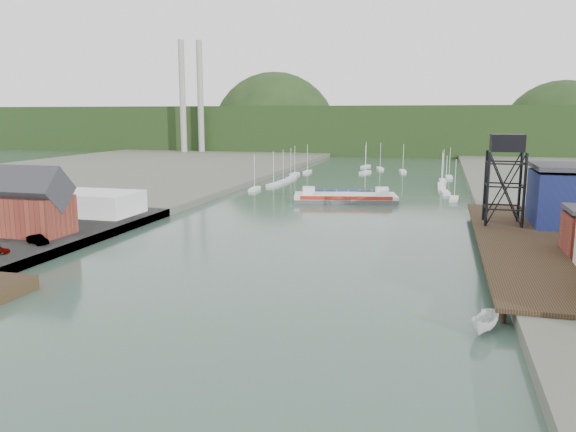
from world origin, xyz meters
The scene contains 12 objects.
ground centered at (0.00, 0.00, 0.00)m, with size 600.00×600.00×0.00m, color #314D41.
west_land centered at (-92.00, 80.00, 0.00)m, with size 120.00×400.00×3.20m, color #4C5142.
east_pier centered at (37.00, 45.00, 1.90)m, with size 14.00×70.00×2.45m.
harbor_building centered at (-42.00, 30.00, 6.09)m, with size 12.20×8.20×8.90m.
white_shed centered at (-44.00, 50.00, 3.85)m, with size 18.00×12.00×4.50m, color silver.
lift_tower centered at (35.00, 58.00, 15.65)m, with size 6.50×6.50×16.00m.
marina_sailboats centered at (0.08, 138.46, 0.35)m, with size 57.71×92.65×0.90m.
smokestacks centered at (-106.00, 232.50, 30.00)m, with size 11.20×8.20×60.00m.
distant_hills centered at (-3.98, 301.35, 10.38)m, with size 500.00×120.00×80.00m.
chain_ferry centered at (1.11, 89.99, 1.05)m, with size 26.94×15.33×3.65m.
motorboat centered at (28.94, 8.40, 1.02)m, with size 1.99×5.30×2.05m, color silver.
car_west_b centered at (-36.26, 24.00, 2.32)m, with size 1.53×4.40×1.45m, color #999999.
Camera 1 is at (23.94, -48.04, 21.59)m, focal length 35.00 mm.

